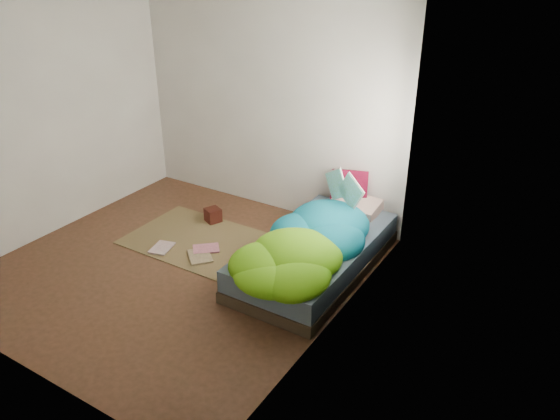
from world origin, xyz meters
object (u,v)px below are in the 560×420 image
at_px(pillow_magenta, 349,188).
at_px(wooden_box, 213,215).
at_px(bed, 315,255).
at_px(floor_book_a, 154,247).
at_px(open_book, 343,179).
at_px(floor_book_b, 206,244).

height_order(pillow_magenta, wooden_box, pillow_magenta).
height_order(bed, pillow_magenta, pillow_magenta).
xyz_separation_m(bed, wooden_box, (-1.53, 0.28, -0.07)).
bearing_deg(wooden_box, pillow_magenta, 23.68).
relative_size(pillow_magenta, floor_book_a, 1.47).
xyz_separation_m(pillow_magenta, open_book, (0.11, -0.41, 0.28)).
relative_size(open_book, floor_book_b, 1.72).
xyz_separation_m(floor_book_a, floor_book_b, (0.45, 0.34, 0.00)).
relative_size(pillow_magenta, wooden_box, 2.48).
height_order(wooden_box, floor_book_a, wooden_box).
distance_m(bed, open_book, 0.83).
bearing_deg(pillow_magenta, open_book, -96.79).
relative_size(bed, open_book, 4.16).
xyz_separation_m(open_book, floor_book_a, (-1.74, -1.07, -0.80)).
xyz_separation_m(pillow_magenta, floor_book_b, (-1.17, -1.14, -0.52)).
height_order(bed, floor_book_b, bed).
xyz_separation_m(wooden_box, floor_book_b, (0.29, -0.50, -0.07)).
relative_size(bed, floor_book_a, 7.23).
bearing_deg(floor_book_a, pillow_magenta, 27.73).
relative_size(open_book, wooden_box, 2.94).
distance_m(wooden_box, floor_book_b, 0.58).
bearing_deg(floor_book_a, open_book, 17.05).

